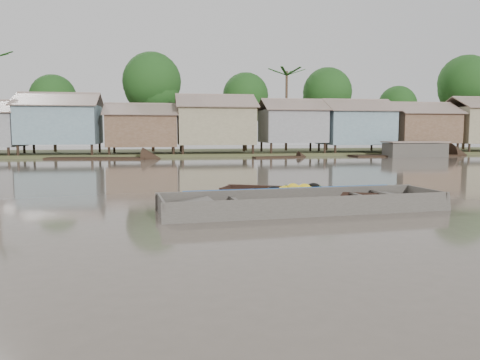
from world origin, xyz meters
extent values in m
plane|color=#534A40|center=(0.00, 0.00, 0.00)|extent=(120.00, 120.00, 0.00)
cube|color=#384723|center=(0.00, 33.00, 0.00)|extent=(120.00, 12.00, 0.50)
cube|color=slate|center=(-10.50, 29.50, 2.70)|extent=(6.20, 5.20, 3.20)
cube|color=brown|center=(-10.50, 28.10, 4.75)|extent=(6.60, 3.02, 1.28)
cube|color=brown|center=(-10.50, 30.90, 4.75)|extent=(6.60, 3.02, 1.28)
cube|color=brown|center=(-3.80, 29.50, 2.20)|extent=(5.80, 4.60, 2.70)
cube|color=brown|center=(-3.80, 28.26, 4.00)|extent=(6.20, 2.67, 1.14)
cube|color=brown|center=(-3.80, 30.74, 4.00)|extent=(6.20, 2.67, 1.14)
cube|color=#857B5C|center=(2.50, 29.50, 2.65)|extent=(6.50, 5.30, 3.30)
cube|color=brown|center=(2.50, 28.07, 4.75)|extent=(6.90, 3.08, 1.31)
cube|color=brown|center=(2.50, 30.93, 4.75)|extent=(6.90, 3.08, 1.31)
cube|color=gray|center=(9.50, 29.50, 2.60)|extent=(5.40, 4.70, 2.90)
cube|color=brown|center=(9.50, 28.23, 4.50)|extent=(5.80, 2.73, 1.17)
cube|color=brown|center=(9.50, 30.77, 4.50)|extent=(5.80, 2.73, 1.17)
cube|color=slate|center=(15.50, 29.50, 2.50)|extent=(6.00, 5.00, 3.10)
cube|color=brown|center=(15.50, 28.15, 4.50)|extent=(6.40, 2.90, 1.24)
cube|color=brown|center=(15.50, 30.85, 4.50)|extent=(6.40, 2.90, 1.24)
cube|color=brown|center=(22.00, 29.50, 2.45)|extent=(5.70, 4.90, 2.80)
cube|color=brown|center=(22.00, 28.18, 4.30)|extent=(6.10, 2.85, 1.21)
cube|color=brown|center=(22.00, 30.82, 4.30)|extent=(6.10, 2.85, 1.21)
cube|color=brown|center=(28.50, 30.88, 4.85)|extent=(6.70, 2.96, 1.26)
cylinder|color=#473323|center=(-12.00, 34.00, 2.45)|extent=(0.28, 0.28, 4.90)
sphere|color=#103512|center=(-12.00, 34.00, 5.25)|extent=(4.20, 4.20, 4.20)
cylinder|color=#473323|center=(-3.00, 33.00, 3.15)|extent=(0.28, 0.28, 6.30)
sphere|color=#103512|center=(-3.00, 33.00, 6.75)|extent=(5.40, 5.40, 5.40)
cylinder|color=#473323|center=(6.00, 34.00, 2.62)|extent=(0.28, 0.28, 5.25)
sphere|color=#103512|center=(6.00, 34.00, 5.62)|extent=(4.50, 4.50, 4.50)
cylinder|color=#473323|center=(14.00, 33.00, 2.80)|extent=(0.28, 0.28, 5.60)
sphere|color=#103512|center=(14.00, 33.00, 6.00)|extent=(4.80, 4.80, 4.80)
cylinder|color=#473323|center=(22.00, 34.00, 2.27)|extent=(0.28, 0.28, 4.55)
sphere|color=#103512|center=(22.00, 34.00, 4.88)|extent=(3.90, 3.90, 3.90)
cylinder|color=#473323|center=(29.00, 33.00, 3.32)|extent=(0.28, 0.28, 6.65)
sphere|color=#103512|center=(29.00, 33.00, 7.12)|extent=(5.70, 5.70, 5.70)
cylinder|color=#473323|center=(10.00, 33.50, 4.00)|extent=(0.24, 0.24, 8.00)
cube|color=black|center=(2.33, 2.56, -0.08)|extent=(4.92, 2.95, 0.08)
cube|color=black|center=(2.56, 3.05, 0.11)|extent=(4.68, 2.25, 0.47)
cube|color=black|center=(2.11, 2.07, 0.11)|extent=(4.68, 2.25, 0.47)
cube|color=black|center=(4.59, 1.52, 0.11)|extent=(0.52, 1.03, 0.45)
cube|color=black|center=(4.20, 1.70, 0.17)|extent=(1.18, 1.23, 0.18)
cube|color=black|center=(0.07, 3.60, 0.11)|extent=(0.52, 1.03, 0.45)
cube|color=black|center=(0.47, 3.42, 0.17)|extent=(1.18, 1.23, 0.18)
cube|color=black|center=(1.25, 3.06, 0.21)|extent=(0.53, 1.01, 0.05)
cube|color=black|center=(3.41, 2.06, 0.21)|extent=(0.53, 1.01, 0.05)
ellipsoid|color=yellow|center=(1.56, 2.87, 0.13)|extent=(0.38, 0.33, 0.19)
ellipsoid|color=yellow|center=(1.68, 2.57, 0.15)|extent=(0.47, 0.41, 0.24)
ellipsoid|color=yellow|center=(2.13, 2.58, 0.30)|extent=(0.45, 0.40, 0.23)
ellipsoid|color=yellow|center=(1.63, 2.84, 0.20)|extent=(0.49, 0.43, 0.25)
ellipsoid|color=yellow|center=(3.07, 2.43, 0.22)|extent=(0.48, 0.42, 0.25)
ellipsoid|color=yellow|center=(2.29, 2.25, 0.17)|extent=(0.39, 0.34, 0.20)
ellipsoid|color=yellow|center=(2.90, 2.16, 0.24)|extent=(0.45, 0.39, 0.23)
ellipsoid|color=yellow|center=(1.94, 2.48, 0.26)|extent=(0.38, 0.33, 0.19)
ellipsoid|color=yellow|center=(1.64, 2.59, 0.16)|extent=(0.48, 0.42, 0.25)
ellipsoid|color=yellow|center=(2.20, 2.47, 0.35)|extent=(0.46, 0.40, 0.24)
ellipsoid|color=yellow|center=(2.67, 2.74, 0.20)|extent=(0.42, 0.37, 0.22)
ellipsoid|color=yellow|center=(2.45, 2.47, 0.38)|extent=(0.50, 0.43, 0.26)
ellipsoid|color=yellow|center=(2.14, 2.70, 0.38)|extent=(0.46, 0.40, 0.24)
ellipsoid|color=yellow|center=(2.96, 2.55, 0.18)|extent=(0.42, 0.37, 0.22)
ellipsoid|color=yellow|center=(2.34, 2.68, 0.30)|extent=(0.46, 0.41, 0.24)
ellipsoid|color=yellow|center=(1.65, 2.68, 0.20)|extent=(0.49, 0.43, 0.25)
ellipsoid|color=yellow|center=(2.19, 2.75, 0.28)|extent=(0.43, 0.38, 0.22)
ellipsoid|color=yellow|center=(2.41, 2.34, 0.26)|extent=(0.42, 0.37, 0.22)
ellipsoid|color=yellow|center=(2.39, 2.62, 0.36)|extent=(0.37, 0.33, 0.19)
ellipsoid|color=yellow|center=(1.73, 2.64, 0.20)|extent=(0.43, 0.38, 0.22)
ellipsoid|color=yellow|center=(1.94, 2.80, 0.30)|extent=(0.49, 0.43, 0.25)
ellipsoid|color=yellow|center=(2.35, 2.45, 0.30)|extent=(0.44, 0.38, 0.22)
ellipsoid|color=yellow|center=(1.49, 2.62, 0.11)|extent=(0.39, 0.34, 0.20)
ellipsoid|color=yellow|center=(1.83, 2.85, 0.28)|extent=(0.42, 0.36, 0.21)
ellipsoid|color=yellow|center=(2.21, 2.91, 0.27)|extent=(0.39, 0.34, 0.20)
ellipsoid|color=yellow|center=(2.65, 2.25, 0.33)|extent=(0.38, 0.33, 0.20)
ellipsoid|color=yellow|center=(1.63, 3.01, 0.19)|extent=(0.45, 0.39, 0.23)
ellipsoid|color=yellow|center=(2.72, 2.76, 0.19)|extent=(0.41, 0.35, 0.21)
ellipsoid|color=yellow|center=(2.61, 2.38, 0.31)|extent=(0.45, 0.39, 0.23)
ellipsoid|color=yellow|center=(2.30, 2.82, 0.24)|extent=(0.40, 0.35, 0.20)
ellipsoid|color=yellow|center=(2.27, 2.78, 0.27)|extent=(0.43, 0.38, 0.22)
ellipsoid|color=yellow|center=(2.98, 1.92, 0.15)|extent=(0.41, 0.35, 0.21)
cylinder|color=#3F6626|center=(1.92, 2.75, 0.38)|extent=(0.04, 0.04, 0.16)
cylinder|color=#3F6626|center=(2.50, 2.48, 0.38)|extent=(0.04, 0.04, 0.16)
cylinder|color=#3F6626|center=(2.91, 2.30, 0.38)|extent=(0.04, 0.04, 0.16)
torus|color=black|center=(2.92, 2.97, 0.13)|extent=(0.69, 0.43, 0.68)
torus|color=black|center=(1.42, 2.30, 0.13)|extent=(0.69, 0.43, 0.68)
cube|color=#3F3B35|center=(1.82, 0.48, -0.08)|extent=(7.83, 2.36, 0.08)
cube|color=#3F3B35|center=(1.73, 1.41, 0.19)|extent=(7.86, 0.89, 0.63)
cube|color=#3F3B35|center=(1.90, -0.46, 0.19)|extent=(7.86, 0.89, 0.63)
cube|color=#3F3B35|center=(5.65, 0.83, 0.19)|extent=(0.24, 1.92, 0.60)
cube|color=#3F3B35|center=(4.98, 0.77, 0.27)|extent=(1.48, 1.77, 0.25)
cube|color=#3F3B35|center=(-2.02, 0.12, 0.19)|extent=(0.24, 1.92, 0.60)
cube|color=#3F3B35|center=(-1.35, 0.19, 0.27)|extent=(1.48, 1.77, 0.25)
cube|color=#3F3B35|center=(-0.02, 0.31, 0.32)|extent=(0.27, 1.85, 0.05)
cube|color=#3F3B35|center=(3.65, 0.64, 0.32)|extent=(0.27, 1.85, 0.05)
cube|color=#665E54|center=(1.82, 0.48, -0.03)|extent=(5.98, 2.04, 0.02)
cube|color=#0E4292|center=(1.72, 1.48, 0.43)|extent=(6.35, 0.67, 0.16)
torus|color=olive|center=(4.78, 0.43, 0.00)|extent=(0.44, 0.44, 0.06)
torus|color=olive|center=(4.78, 0.43, 0.04)|extent=(0.36, 0.36, 0.06)
cube|color=black|center=(7.11, 25.21, -0.05)|extent=(4.18, 1.56, 0.35)
cube|color=black|center=(18.57, 25.92, -0.05)|extent=(9.62, 2.40, 0.35)
cube|color=black|center=(-7.11, 25.80, -0.05)|extent=(7.99, 3.19, 0.35)
cube|color=black|center=(19.00, 25.00, 0.55)|extent=(5.00, 2.00, 1.20)
camera|label=1|loc=(-1.90, -11.75, 2.17)|focal=35.00mm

